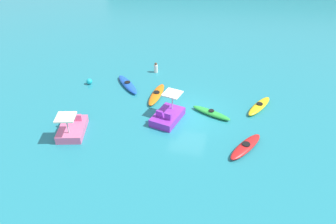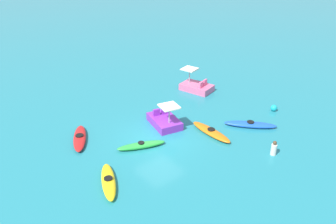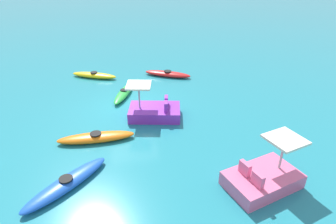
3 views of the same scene
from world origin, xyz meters
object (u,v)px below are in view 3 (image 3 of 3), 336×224
Objects in this scene: kayak_orange at (96,137)px; kayak_yellow at (94,75)px; kayak_blue at (67,183)px; pedal_boat_purple at (154,111)px; pedal_boat_pink at (263,178)px; kayak_green at (124,93)px; kayak_red at (168,74)px.

kayak_yellow is at bearing 0.52° from kayak_orange.
pedal_boat_purple is (4.06, -3.70, 0.17)m from kayak_blue.
kayak_orange is at bearing -20.54° from kayak_blue.
pedal_boat_pink reaches higher than kayak_blue.
kayak_orange is (2.59, -0.97, 0.00)m from kayak_blue.
kayak_red is at bearing -52.19° from kayak_green.
pedal_boat_pink is (-8.16, -3.85, 0.17)m from kayak_green.
kayak_red is 1.11× the size of pedal_boat_purple.
kayak_red is (2.34, -3.01, 0.00)m from kayak_green.
kayak_yellow is (7.35, 0.07, -0.00)m from kayak_orange.
kayak_yellow is at bearing 26.75° from kayak_green.
pedal_boat_purple is at bearing -154.57° from kayak_yellow.
kayak_orange is 6.69m from pedal_boat_pink.
pedal_boat_pink reaches higher than kayak_orange.
pedal_boat_pink reaches higher than kayak_red.
kayak_blue is at bearing 148.86° from kayak_red.
pedal_boat_pink is (-1.38, -6.35, 0.17)m from kayak_blue.
kayak_red is (9.12, -5.51, 0.00)m from kayak_blue.
kayak_red is 10.54m from pedal_boat_pink.
kayak_green is at bearing -20.00° from kayak_orange.
kayak_red is 1.11× the size of pedal_boat_pink.
kayak_orange is at bearing -179.48° from kayak_yellow.
kayak_orange is 1.07× the size of kayak_red.
kayak_green is (6.78, -2.50, -0.00)m from kayak_blue.
kayak_orange is at bearing 145.20° from kayak_red.
kayak_red is at bearing 4.58° from pedal_boat_pink.
kayak_yellow is 6.52m from pedal_boat_purple.
kayak_blue is 1.10× the size of pedal_boat_purple.
kayak_green is 1.05× the size of pedal_boat_purple.
kayak_red is (-0.82, -4.61, 0.00)m from kayak_yellow.
kayak_blue is 0.93× the size of kayak_orange.
pedal_boat_pink is at bearing -154.72° from kayak_green.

